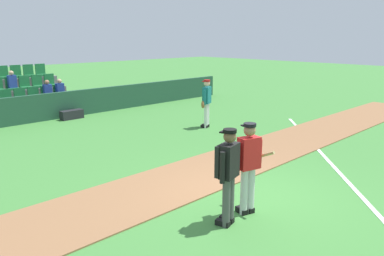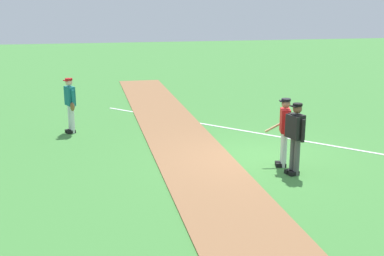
% 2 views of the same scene
% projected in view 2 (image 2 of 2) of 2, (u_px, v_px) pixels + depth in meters
% --- Properties ---
extents(ground_plane, '(80.00, 80.00, 0.00)m').
position_uv_depth(ground_plane, '(259.00, 160.00, 12.74)').
color(ground_plane, '#42843A').
extents(infield_dirt_path, '(28.00, 2.08, 0.03)m').
position_uv_depth(infield_dirt_path, '(198.00, 164.00, 12.39)').
color(infield_dirt_path, '#936642').
rests_on(infield_dirt_path, ground).
extents(foul_line_chalk, '(8.93, 8.16, 0.01)m').
position_uv_depth(foul_line_chalk, '(242.00, 131.00, 15.68)').
color(foul_line_chalk, white).
rests_on(foul_line_chalk, ground).
extents(batter_red_jersey, '(0.60, 0.80, 1.76)m').
position_uv_depth(batter_red_jersey, '(284.00, 130.00, 12.05)').
color(batter_red_jersey, silver).
rests_on(batter_red_jersey, ground).
extents(umpire_home_plate, '(0.58, 0.37, 1.76)m').
position_uv_depth(umpire_home_plate, '(295.00, 135.00, 11.47)').
color(umpire_home_plate, '#4C4C4C').
rests_on(umpire_home_plate, ground).
extents(runner_teal_jersey, '(0.66, 0.41, 1.76)m').
position_uv_depth(runner_teal_jersey, '(70.00, 103.00, 15.21)').
color(runner_teal_jersey, white).
rests_on(runner_teal_jersey, ground).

